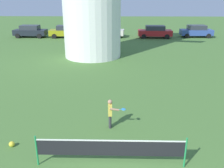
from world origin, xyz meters
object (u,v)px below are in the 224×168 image
at_px(parked_car_mustard, 67,31).
at_px(parked_car_red, 155,32).
at_px(stray_ball, 12,144).
at_px(parked_car_blue, 196,31).
at_px(parked_car_cream, 109,31).
at_px(player_far, 111,112).
at_px(parked_car_black, 30,31).
at_px(tennis_net, 111,148).

height_order(parked_car_mustard, parked_car_red, same).
xyz_separation_m(stray_ball, parked_car_blue, (14.24, 25.23, 0.70)).
height_order(stray_ball, parked_car_blue, parked_car_blue).
relative_size(parked_car_mustard, parked_car_cream, 1.13).
relative_size(stray_ball, parked_car_red, 0.05).
xyz_separation_m(parked_car_cream, parked_car_blue, (11.47, 0.25, 0.00)).
bearing_deg(player_far, parked_car_mustard, 105.41).
bearing_deg(stray_ball, parked_car_black, 106.99).
relative_size(parked_car_black, parked_car_cream, 1.04).
relative_size(stray_ball, parked_car_blue, 0.05).
bearing_deg(parked_car_blue, parked_car_red, -173.41).
bearing_deg(stray_ball, parked_car_red, 70.45).
height_order(parked_car_mustard, parked_car_blue, same).
xyz_separation_m(player_far, parked_car_black, (-11.19, 23.14, 0.08)).
xyz_separation_m(tennis_net, player_far, (-0.07, 2.53, 0.04)).
distance_m(stray_ball, parked_car_red, 26.11).
bearing_deg(player_far, tennis_net, -88.38).
relative_size(parked_car_mustard, parked_car_blue, 1.12).
bearing_deg(parked_car_red, tennis_net, -101.07).
xyz_separation_m(parked_car_black, parked_car_blue, (21.78, 0.57, -0.00)).
height_order(tennis_net, parked_car_red, parked_car_red).
distance_m(stray_ball, parked_car_blue, 28.98).
height_order(tennis_net, parked_car_cream, parked_car_cream).
relative_size(tennis_net, parked_car_blue, 1.20).
relative_size(tennis_net, parked_car_cream, 1.21).
xyz_separation_m(tennis_net, parked_car_mustard, (-6.42, 25.58, 0.13)).
height_order(stray_ball, parked_car_black, parked_car_black).
distance_m(parked_car_red, parked_car_blue, 5.54).
relative_size(tennis_net, parked_car_mustard, 1.08).
height_order(parked_car_red, parked_car_blue, same).
distance_m(parked_car_black, parked_car_mustard, 4.84).
xyz_separation_m(tennis_net, parked_car_black, (-11.26, 25.67, 0.13)).
bearing_deg(player_far, parked_car_red, 77.59).
distance_m(player_far, stray_ball, 4.01).
bearing_deg(parked_car_red, player_far, -102.41).
bearing_deg(parked_car_cream, player_far, -87.85).
height_order(player_far, parked_car_blue, parked_car_blue).
height_order(player_far, parked_car_black, parked_car_black).
relative_size(parked_car_black, parked_car_blue, 1.03).
xyz_separation_m(stray_ball, parked_car_red, (8.74, 24.60, 0.71)).
bearing_deg(stray_ball, parked_car_blue, 60.56).
xyz_separation_m(player_far, parked_car_cream, (-0.88, 23.46, 0.08)).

